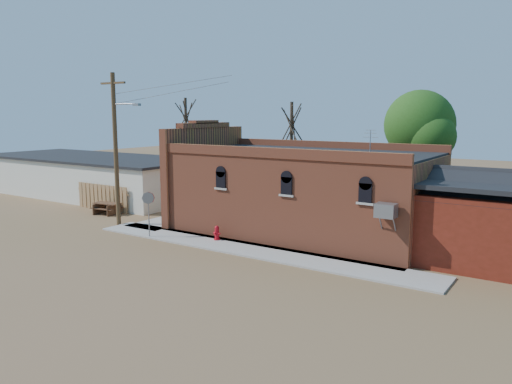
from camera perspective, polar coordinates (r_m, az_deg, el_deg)
The scene contains 15 objects.
ground at distance 24.87m, azimuth -4.89°, elevation -6.59°, with size 120.00×120.00×0.00m, color brown.
sidewalk_south at distance 24.70m, azimuth -0.84°, elevation -6.58°, with size 19.00×2.20×0.08m, color #9E9991.
sidewalk_west at distance 33.27m, azimuth -6.99°, elevation -2.58°, with size 2.60×10.00×0.08m, color #9E9991.
brick_bar at distance 27.98m, azimuth 4.71°, elevation 0.05°, with size 16.40×7.97×6.30m.
red_shed at distance 24.87m, azimuth 25.03°, elevation -2.05°, with size 5.40×6.40×4.30m.
storage_building at distance 43.51m, azimuth -18.12°, elevation 1.83°, with size 20.40×8.40×3.17m.
wood_fence at distance 36.21m, azimuth -17.15°, elevation -0.60°, with size 5.20×0.10×1.80m, color #997045, non-canonical shape.
utility_pole at distance 30.57m, azimuth -15.69°, elevation 5.09°, with size 3.12×0.26×9.00m.
tree_bare_near at distance 36.47m, azimuth 4.09°, elevation 7.84°, with size 2.80×2.80×7.65m.
tree_bare_far at distance 43.70m, azimuth -8.04°, elevation 8.48°, with size 2.80×2.80×8.16m.
tree_leafy at distance 33.46m, azimuth 18.17°, elevation 7.28°, with size 4.40×4.40×8.15m.
fire_hydrant at distance 26.37m, azimuth -4.50°, elevation -4.67°, with size 0.42×0.38×0.76m.
stop_sign at distance 27.34m, azimuth -12.20°, elevation -1.15°, with size 0.47×0.55×2.44m.
trash_barrel at distance 30.58m, azimuth -8.83°, elevation -2.86°, with size 0.48×0.48×0.74m, color navy.
picnic_table at distance 34.79m, azimuth -16.64°, elevation -1.62°, with size 2.02×1.63×0.76m.
Camera 1 is at (14.95, -18.74, 6.64)m, focal length 35.00 mm.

